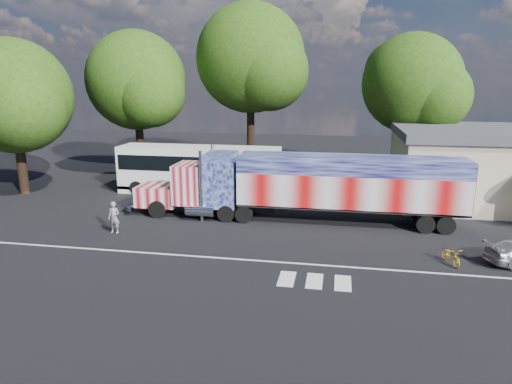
% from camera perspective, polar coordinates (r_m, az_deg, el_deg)
% --- Properties ---
extents(ground, '(100.00, 100.00, 0.00)m').
position_cam_1_polar(ground, '(25.03, -1.25, -5.83)').
color(ground, black).
extents(lane_markings, '(30.00, 2.67, 0.01)m').
position_cam_1_polar(lane_markings, '(21.29, 1.24, -9.44)').
color(lane_markings, silver).
rests_on(lane_markings, ground).
extents(semi_truck, '(20.44, 3.23, 4.36)m').
position_cam_1_polar(semi_truck, '(27.77, 6.42, 0.87)').
color(semi_truck, black).
rests_on(semi_truck, ground).
extents(coach_bus, '(12.28, 2.86, 3.57)m').
position_cam_1_polar(coach_bus, '(34.95, -7.11, 2.84)').
color(coach_bus, white).
rests_on(coach_bus, ground).
extents(woman, '(0.68, 0.46, 1.81)m').
position_cam_1_polar(woman, '(26.90, -17.34, -3.04)').
color(woman, slate).
rests_on(woman, ground).
extents(bicycle, '(0.97, 1.62, 0.80)m').
position_cam_1_polar(bicycle, '(23.46, 23.19, -7.31)').
color(bicycle, gold).
rests_on(bicycle, ground).
extents(tree_nw_a, '(9.18, 8.74, 12.80)m').
position_cam_1_polar(tree_nw_a, '(42.95, -14.57, 13.27)').
color(tree_nw_a, black).
rests_on(tree_nw_a, ground).
extents(tree_n_mid, '(10.27, 9.78, 15.26)m').
position_cam_1_polar(tree_n_mid, '(42.66, -0.48, 16.30)').
color(tree_n_mid, black).
rests_on(tree_n_mid, ground).
extents(tree_w_a, '(8.76, 8.34, 11.47)m').
position_cam_1_polar(tree_w_a, '(38.23, -27.93, 10.47)').
color(tree_w_a, black).
rests_on(tree_w_a, ground).
extents(tree_ne_a, '(8.43, 8.02, 12.21)m').
position_cam_1_polar(tree_ne_a, '(40.05, 19.13, 12.63)').
color(tree_ne_a, black).
rests_on(tree_ne_a, ground).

